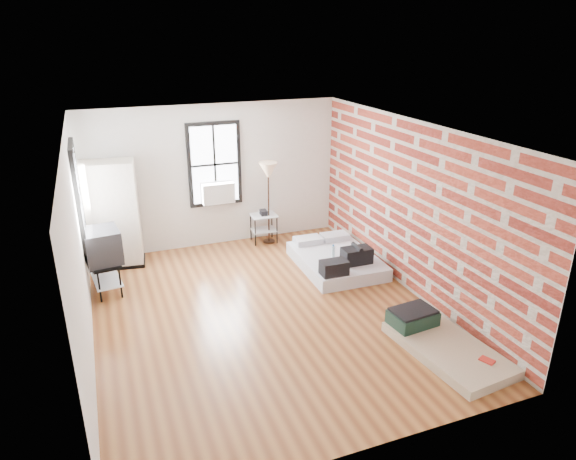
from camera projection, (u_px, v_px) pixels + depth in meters
name	position (u px, v px, depth m)	size (l,w,h in m)	color
ground	(265.00, 313.00, 7.91)	(6.00, 6.00, 0.00)	brown
room_shell	(270.00, 197.00, 7.67)	(5.02, 6.02, 2.80)	silver
mattress_main	(337.00, 259.00, 9.37)	(1.36, 1.82, 0.57)	silver
mattress_bare	(439.00, 341.00, 6.99)	(1.07, 1.81, 0.37)	tan
wardrobe	(111.00, 215.00, 9.19)	(1.05, 0.69, 1.95)	black
side_table	(264.00, 220.00, 10.41)	(0.53, 0.43, 0.68)	black
floor_lamp	(268.00, 175.00, 10.02)	(0.36, 0.36, 1.67)	black
tv_stand	(103.00, 248.00, 8.28)	(0.62, 0.83, 1.10)	black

